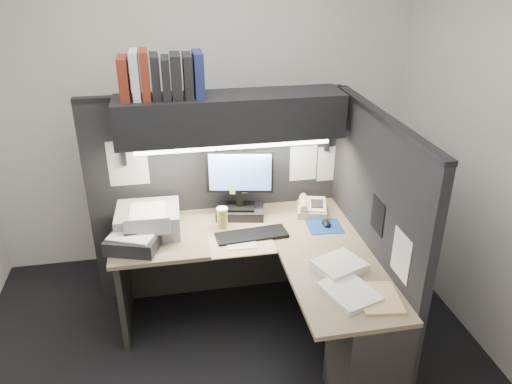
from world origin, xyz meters
The scene contains 22 objects.
floor centered at (0.00, 0.00, 0.00)m, with size 3.50×3.50×0.00m, color black.
wall_back centered at (0.00, 1.50, 1.35)m, with size 3.50×0.04×2.70m, color silver.
wall_right centered at (1.75, 0.00, 1.35)m, with size 0.04×3.00×2.70m, color silver.
partition_back centered at (0.03, 0.93, 0.80)m, with size 1.90×0.06×1.60m, color black.
partition_right centered at (0.98, 0.18, 0.80)m, with size 0.06×1.50×1.60m, color black.
desk centered at (0.43, 0.00, 0.44)m, with size 1.70×1.53×0.73m.
overhead_shelf centered at (0.12, 0.75, 1.50)m, with size 1.55×0.34×0.30m, color black.
task_light_tube centered at (0.12, 0.61, 1.33)m, with size 0.04×0.04×1.32m, color white.
monitor centered at (0.18, 0.73, 0.94)m, with size 0.48×0.28×0.52m.
keyboard centered at (0.21, 0.42, 0.74)m, with size 0.50×0.17×0.02m, color black.
mousepad centered at (0.75, 0.46, 0.73)m, with size 0.24×0.22×0.00m, color navy.
mouse centered at (0.76, 0.47, 0.75)m, with size 0.06×0.09×0.04m, color black.
telephone centered at (0.72, 0.68, 0.77)m, with size 0.22×0.23×0.09m, color #C2B895.
coffee_cup centered at (0.03, 0.59, 0.80)m, with size 0.08×0.08×0.14m, color #C8C250.
printer centered at (-0.49, 0.64, 0.82)m, with size 0.43×0.37×0.17m, color #94979A.
notebook_stack centered at (-0.58, 0.42, 0.78)m, with size 0.33×0.27×0.10m, color black.
open_folder centered at (0.12, 0.32, 0.73)m, with size 0.43×0.28×0.01m, color tan.
paper_stack_a centered at (0.67, -0.07, 0.76)m, with size 0.28×0.24×0.05m, color white.
paper_stack_b centered at (0.65, -0.32, 0.75)m, with size 0.25×0.31×0.03m, color white.
manila_stack centered at (0.80, -0.39, 0.74)m, with size 0.23×0.29×0.02m, color tan.
binder_row centered at (-0.31, 0.75, 1.79)m, with size 0.53×0.25×0.31m.
pinned_papers centered at (0.42, 0.56, 1.05)m, with size 1.76×1.31×0.51m.
Camera 1 is at (-0.31, -2.51, 2.51)m, focal length 35.00 mm.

